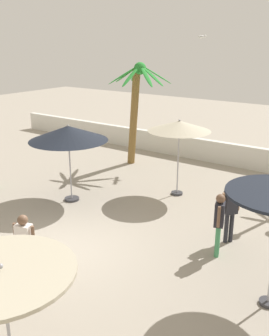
# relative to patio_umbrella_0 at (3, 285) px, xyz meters

# --- Properties ---
(ground_plane) EXTENTS (56.00, 56.00, 0.00)m
(ground_plane) POSITION_rel_patio_umbrella_0_xyz_m (-2.78, 3.75, -2.10)
(ground_plane) COLOR #9E9384
(boundary_wall) EXTENTS (25.20, 0.30, 1.01)m
(boundary_wall) POSITION_rel_patio_umbrella_0_xyz_m (-2.78, 13.50, -1.59)
(boundary_wall) COLOR silver
(boundary_wall) RESTS_ON ground_plane
(patio_umbrella_0) EXTENTS (2.15, 2.15, 2.44)m
(patio_umbrella_0) POSITION_rel_patio_umbrella_0_xyz_m (0.00, 0.00, 0.00)
(patio_umbrella_0) COLOR #333338
(patio_umbrella_0) RESTS_ON ground_plane
(patio_umbrella_1) EXTENTS (2.24, 2.24, 2.81)m
(patio_umbrella_1) POSITION_rel_patio_umbrella_0_xyz_m (-2.16, 9.01, 0.46)
(patio_umbrella_1) COLOR #333338
(patio_umbrella_1) RESTS_ON ground_plane
(patio_umbrella_2) EXTENTS (2.70, 2.70, 2.74)m
(patio_umbrella_2) POSITION_rel_patio_umbrella_0_xyz_m (-4.95, 6.34, 0.33)
(patio_umbrella_2) COLOR #333338
(patio_umbrella_2) RESTS_ON ground_plane
(palm_tree_0) EXTENTS (2.74, 2.75, 4.57)m
(palm_tree_0) POSITION_rel_patio_umbrella_0_xyz_m (-5.53, 11.14, 0.82)
(palm_tree_0) COLOR brown
(palm_tree_0) RESTS_ON ground_plane
(guest_0) EXTENTS (0.34, 0.54, 1.74)m
(guest_0) POSITION_rel_patio_umbrella_0_xyz_m (0.83, 5.86, -1.04)
(guest_0) COLOR #3F8C59
(guest_0) RESTS_ON ground_plane
(guest_1) EXTENTS (0.41, 0.46, 1.76)m
(guest_1) POSITION_rel_patio_umbrella_0_xyz_m (0.78, 6.72, -1.03)
(guest_1) COLOR #26262D
(guest_1) RESTS_ON ground_plane
(guest_3) EXTENTS (0.54, 0.33, 1.74)m
(guest_3) POSITION_rel_patio_umbrella_0_xyz_m (-2.29, 2.17, -1.04)
(guest_3) COLOR gold
(guest_3) RESTS_ON ground_plane
(seagull_1) EXTENTS (0.61, 0.86, 0.14)m
(seagull_1) POSITION_rel_patio_umbrella_0_xyz_m (-3.63, 13.41, 3.49)
(seagull_1) COLOR white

